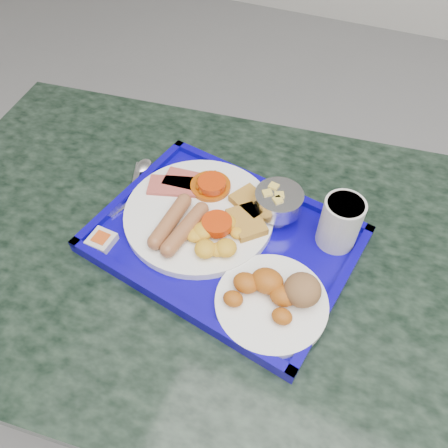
% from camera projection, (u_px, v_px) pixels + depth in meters
% --- Properties ---
extents(table, '(1.16, 0.84, 0.68)m').
position_uv_depth(table, '(201.00, 291.00, 0.92)').
color(table, slate).
rests_on(table, floor).
extents(tray, '(0.48, 0.39, 0.03)m').
position_uv_depth(tray, '(224.00, 240.00, 0.77)').
color(tray, '#0C0399').
rests_on(tray, table).
extents(main_plate, '(0.27, 0.27, 0.04)m').
position_uv_depth(main_plate, '(202.00, 214.00, 0.78)').
color(main_plate, white).
rests_on(main_plate, tray).
extents(bread_plate, '(0.18, 0.18, 0.06)m').
position_uv_depth(bread_plate, '(276.00, 297.00, 0.67)').
color(bread_plate, white).
rests_on(bread_plate, tray).
extents(fruit_bowl, '(0.09, 0.09, 0.06)m').
position_uv_depth(fruit_bowl, '(278.00, 201.00, 0.77)').
color(fruit_bowl, silver).
rests_on(fruit_bowl, tray).
extents(juice_cup, '(0.07, 0.07, 0.10)m').
position_uv_depth(juice_cup, '(340.00, 221.00, 0.73)').
color(juice_cup, silver).
rests_on(juice_cup, tray).
extents(spoon, '(0.08, 0.17, 0.01)m').
position_uv_depth(spoon, '(142.00, 174.00, 0.86)').
color(spoon, silver).
rests_on(spoon, tray).
extents(knife, '(0.07, 0.15, 0.00)m').
position_uv_depth(knife, '(133.00, 191.00, 0.84)').
color(knife, silver).
rests_on(knife, tray).
extents(jam_packet, '(0.04, 0.04, 0.02)m').
position_uv_depth(jam_packet, '(102.00, 240.00, 0.76)').
color(jam_packet, silver).
rests_on(jam_packet, tray).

